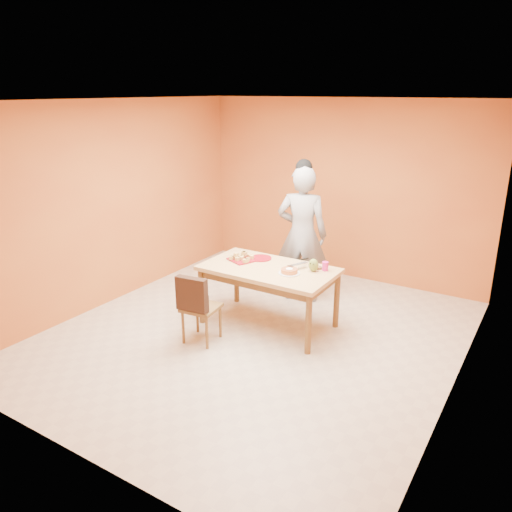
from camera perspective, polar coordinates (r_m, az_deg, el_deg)
The scene contains 17 objects.
floor at distance 6.07m, azimuth -0.17°, elevation -9.05°, with size 5.00×5.00×0.00m, color #BEB4A2.
ceiling at distance 5.37m, azimuth -0.20°, elevation 17.38°, with size 5.00×5.00×0.00m, color white.
wall_back at distance 7.75m, azimuth 9.77°, elevation 7.43°, with size 4.50×4.50×0.00m, color #BC682B.
wall_left at distance 6.99m, azimuth -16.08°, elevation 5.78°, with size 5.00×5.00×0.00m, color #BC682B.
wall_right at distance 4.82m, azimuth 23.12°, elevation -0.63°, with size 5.00×5.00×0.00m, color #BC682B.
dining_table at distance 6.06m, azimuth 1.46°, elevation -2.16°, with size 1.60×0.90×0.76m.
dining_chair at distance 5.79m, azimuth -6.40°, elevation -5.72°, with size 0.44×0.50×0.85m.
pastry_pile at distance 6.27m, azimuth -1.53°, elevation 0.05°, with size 0.27×0.27×0.09m, color tan, non-canonical shape.
person at distance 6.79m, azimuth 5.27°, elevation 2.46°, with size 0.68×0.45×1.87m, color gray.
pastry_platter at distance 6.28m, azimuth -1.53°, elevation -0.41°, with size 0.30×0.30×0.02m, color maroon.
red_dinner_plate at distance 6.34m, azimuth 0.55°, elevation -0.24°, with size 0.27×0.27×0.02m, color maroon.
white_cake_plate at distance 5.85m, azimuth 3.82°, elevation -1.96°, with size 0.26×0.26×0.01m, color silver.
sponge_cake at distance 5.84m, azimuth 3.83°, elevation -1.70°, with size 0.20×0.20×0.04m, color orange.
cake_server at distance 5.97m, azimuth 4.74°, elevation -0.94°, with size 0.05×0.28×0.01m, color silver.
egg_ornament at distance 5.92m, azimuth 6.58°, elevation -1.04°, with size 0.12×0.10×0.15m, color olive.
magenta_glass at distance 5.97m, azimuth 7.92°, elevation -1.17°, with size 0.08×0.08×0.11m, color #CD1E86.
checker_tin at distance 6.03m, azimuth 7.12°, elevation -1.34°, with size 0.09×0.09×0.03m, color #371A0F.
Camera 1 is at (2.85, -4.55, 2.81)m, focal length 35.00 mm.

